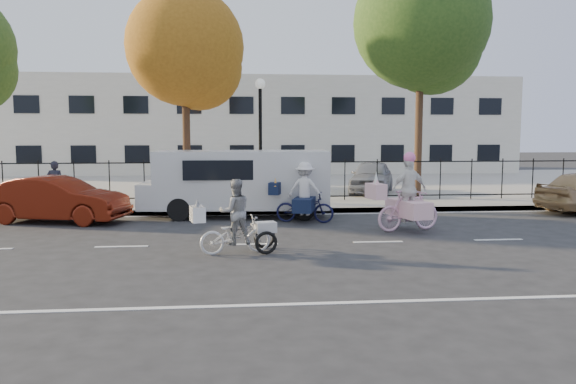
{
  "coord_description": "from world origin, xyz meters",
  "views": [
    {
      "loc": [
        -0.38,
        -12.95,
        2.59
      ],
      "look_at": [
        0.95,
        1.2,
        1.1
      ],
      "focal_mm": 35.0,
      "sensor_mm": 36.0,
      "label": 1
    }
  ],
  "objects": [
    {
      "name": "red_sedan",
      "position": [
        -5.56,
        3.8,
        0.67
      ],
      "size": [
        4.29,
        2.36,
        1.34
      ],
      "primitive_type": "imported",
      "rotation": [
        0.0,
        0.0,
        1.33
      ],
      "color": "#5C170A",
      "rests_on": "ground"
    },
    {
      "name": "lot_car_d",
      "position": [
        5.21,
        9.67,
        0.81
      ],
      "size": [
        2.78,
        4.19,
        1.33
      ],
      "primitive_type": "imported",
      "rotation": [
        0.0,
        0.0,
        -0.34
      ],
      "color": "#929399",
      "rests_on": "parking_lot"
    },
    {
      "name": "iron_fence",
      "position": [
        0.0,
        7.2,
        0.9
      ],
      "size": [
        58.0,
        0.06,
        1.5
      ],
      "primitive_type": null,
      "color": "black",
      "rests_on": "sidewalk"
    },
    {
      "name": "building",
      "position": [
        0.0,
        25.0,
        3.0
      ],
      "size": [
        34.0,
        10.0,
        6.0
      ],
      "primitive_type": "cube",
      "color": "silver",
      "rests_on": "ground"
    },
    {
      "name": "curb",
      "position": [
        0.0,
        5.05,
        0.07
      ],
      "size": [
        60.0,
        0.1,
        0.15
      ],
      "primitive_type": "cube",
      "color": "#A8A399",
      "rests_on": "ground"
    },
    {
      "name": "lamppost",
      "position": [
        0.5,
        6.8,
        3.11
      ],
      "size": [
        0.36,
        0.36,
        4.33
      ],
      "color": "black",
      "rests_on": "sidewalk"
    },
    {
      "name": "road_markings",
      "position": [
        0.0,
        0.0,
        0.01
      ],
      "size": [
        60.0,
        9.52,
        0.01
      ],
      "primitive_type": null,
      "color": "silver",
      "rests_on": "ground"
    },
    {
      "name": "tree_east",
      "position": [
        6.63,
        7.75,
        6.46
      ],
      "size": [
        5.03,
        5.03,
        9.22
      ],
      "color": "#442D1D",
      "rests_on": "ground"
    },
    {
      "name": "parking_lot",
      "position": [
        0.0,
        15.0,
        0.07
      ],
      "size": [
        60.0,
        15.6,
        0.15
      ],
      "primitive_type": "cube",
      "color": "#A8A399",
      "rests_on": "ground"
    },
    {
      "name": "pedestrian",
      "position": [
        -6.32,
        6.13,
        0.92
      ],
      "size": [
        0.58,
        0.4,
        1.54
      ],
      "primitive_type": "imported",
      "rotation": [
        0.0,
        0.0,
        3.2
      ],
      "color": "black",
      "rests_on": "sidewalk"
    },
    {
      "name": "zebra_trike",
      "position": [
        -0.39,
        -0.95,
        0.62
      ],
      "size": [
        1.89,
        1.02,
        1.62
      ],
      "rotation": [
        0.0,
        0.0,
        1.8
      ],
      "color": "silver",
      "rests_on": "ground"
    },
    {
      "name": "street_sign",
      "position": [
        -1.85,
        6.8,
        1.42
      ],
      "size": [
        0.85,
        0.06,
        1.8
      ],
      "color": "black",
      "rests_on": "sidewalk"
    },
    {
      "name": "unicorn_bike",
      "position": [
        4.15,
        1.44,
        0.78
      ],
      "size": [
        2.14,
        1.53,
        2.11
      ],
      "rotation": [
        0.0,
        0.0,
        1.83
      ],
      "color": "#F6BBD7",
      "rests_on": "ground"
    },
    {
      "name": "sidewalk",
      "position": [
        0.0,
        6.1,
        0.07
      ],
      "size": [
        60.0,
        2.2,
        0.15
      ],
      "primitive_type": "cube",
      "color": "#A8A399",
      "rests_on": "ground"
    },
    {
      "name": "bull_bike",
      "position": [
        1.59,
        3.12,
        0.7
      ],
      "size": [
        1.96,
        1.38,
        1.76
      ],
      "rotation": [
        0.0,
        0.0,
        1.29
      ],
      "color": "black",
      "rests_on": "ground"
    },
    {
      "name": "white_van",
      "position": [
        -0.27,
        4.5,
        1.13
      ],
      "size": [
        5.87,
        2.27,
        2.05
      ],
      "rotation": [
        0.0,
        0.0,
        -0.06
      ],
      "color": "silver",
      "rests_on": "ground"
    },
    {
      "name": "lot_car_c",
      "position": [
        0.84,
        11.09,
        0.83
      ],
      "size": [
        1.86,
        4.23,
        1.35
      ],
      "primitive_type": "imported",
      "rotation": [
        0.0,
        0.0,
        -0.11
      ],
      "color": "#4A4B51",
      "rests_on": "parking_lot"
    },
    {
      "name": "tree_mid",
      "position": [
        -2.03,
        8.15,
        5.5
      ],
      "size": [
        4.29,
        4.29,
        7.86
      ],
      "color": "#442D1D",
      "rests_on": "ground"
    },
    {
      "name": "ground",
      "position": [
        0.0,
        0.0,
        0.0
      ],
      "size": [
        120.0,
        120.0,
        0.0
      ],
      "primitive_type": "plane",
      "color": "#333334"
    }
  ]
}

